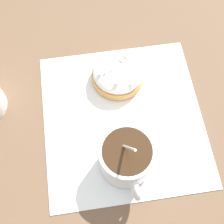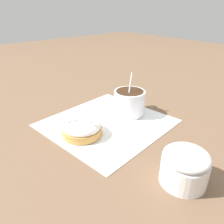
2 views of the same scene
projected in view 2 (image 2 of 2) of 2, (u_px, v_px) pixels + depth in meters
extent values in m
plane|color=brown|center=(107.00, 123.00, 0.58)|extent=(3.00, 3.00, 0.00)
cube|color=white|center=(107.00, 123.00, 0.58)|extent=(0.32, 0.31, 0.00)
cylinder|color=white|center=(130.00, 103.00, 0.61)|extent=(0.09, 0.09, 0.07)
cylinder|color=#331E0F|center=(130.00, 93.00, 0.59)|extent=(0.08, 0.08, 0.01)
torus|color=white|center=(138.00, 97.00, 0.64)|extent=(0.04, 0.02, 0.04)
ellipsoid|color=silver|center=(131.00, 107.00, 0.64)|extent=(0.03, 0.03, 0.01)
cylinder|color=silver|center=(129.00, 94.00, 0.58)|extent=(0.05, 0.03, 0.11)
cylinder|color=#D19347|center=(82.00, 131.00, 0.52)|extent=(0.10, 0.10, 0.02)
ellipsoid|color=white|center=(82.00, 126.00, 0.51)|extent=(0.09, 0.09, 0.03)
cube|color=white|center=(86.00, 120.00, 0.50)|extent=(0.01, 0.01, 0.00)
cube|color=white|center=(70.00, 120.00, 0.50)|extent=(0.01, 0.01, 0.00)
cube|color=white|center=(66.00, 124.00, 0.49)|extent=(0.00, 0.01, 0.00)
cube|color=white|center=(94.00, 124.00, 0.49)|extent=(0.01, 0.01, 0.00)
cube|color=white|center=(65.00, 123.00, 0.50)|extent=(0.00, 0.01, 0.00)
cube|color=white|center=(74.00, 120.00, 0.50)|extent=(0.01, 0.01, 0.00)
cube|color=white|center=(69.00, 122.00, 0.50)|extent=(0.01, 0.00, 0.00)
cube|color=white|center=(90.00, 122.00, 0.50)|extent=(0.01, 0.00, 0.00)
cube|color=white|center=(87.00, 114.00, 0.54)|extent=(0.00, 0.01, 0.00)
cube|color=white|center=(94.00, 117.00, 0.52)|extent=(0.00, 0.01, 0.00)
cylinder|color=white|center=(184.00, 171.00, 0.38)|extent=(0.08, 0.08, 0.05)
ellipsoid|color=white|center=(187.00, 157.00, 0.36)|extent=(0.08, 0.08, 0.03)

